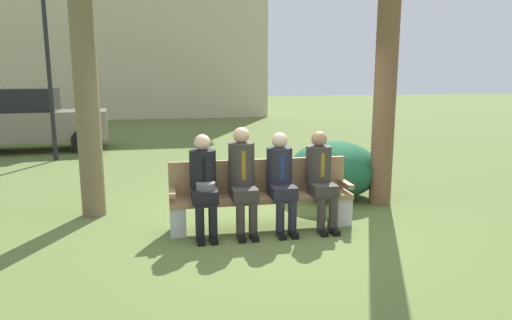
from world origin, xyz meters
The scene contains 10 objects.
ground_plane centered at (0.00, 0.00, 0.00)m, with size 80.00×80.00×0.00m, color #5A6C34.
park_bench centered at (-0.15, -0.03, 0.44)m, with size 2.42×0.44×0.90m.
seated_man_leftmost centered at (-0.92, -0.17, 0.71)m, with size 0.34×0.72×1.28m.
seated_man_centerleft centered at (-0.42, -0.16, 0.76)m, with size 0.34×0.72×1.36m.
seated_man_centerright centered at (0.09, -0.16, 0.71)m, with size 0.34×0.72×1.28m.
seated_man_rightmost centered at (0.63, -0.16, 0.72)m, with size 0.34×0.72×1.28m.
shrub_near_bench centered at (1.36, 1.21, 0.47)m, with size 1.51×1.38×0.94m, color #1C5737.
parked_car_near centered at (-4.95, 7.32, 0.84)m, with size 4.03×2.01×1.68m.
street_lamp centered at (-3.98, 5.71, 2.44)m, with size 0.24×0.24×4.03m.
building_backdrop centered at (-3.45, 20.44, 4.68)m, with size 14.87×9.00×9.31m.
Camera 1 is at (-1.37, -5.77, 2.00)m, focal length 31.78 mm.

